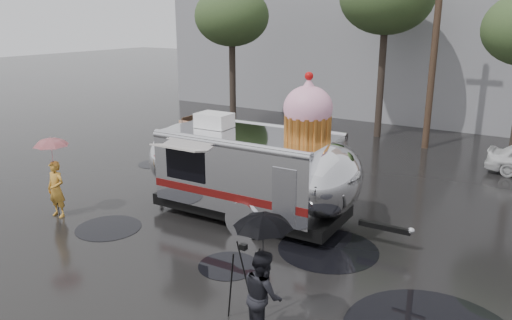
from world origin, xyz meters
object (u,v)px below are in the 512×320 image
Objects in this scene: person_right at (263,295)px; tripod at (244,274)px; airstream_trailer at (253,167)px; person_left at (56,189)px.

person_right is 1.10× the size of tripod.
person_right is at bearing -24.03° from tripod.
airstream_trailer is at bearing 123.76° from tripod.
person_left is at bearing 28.49° from person_right.
tripod is at bearing 13.09° from person_right.
airstream_trailer is at bearing -15.29° from person_right.
person_left is 8.06m from person_right.
airstream_trailer is at bearing 28.05° from person_left.
airstream_trailer reaches higher than tripod.
person_right is at bearing -57.22° from airstream_trailer.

